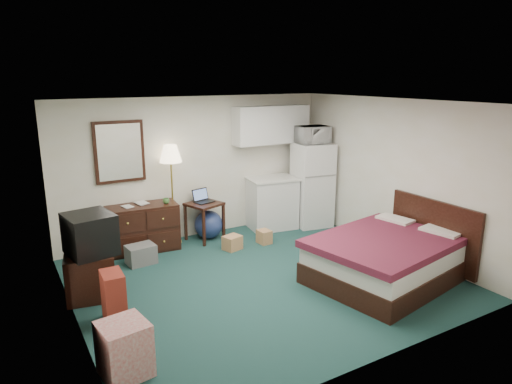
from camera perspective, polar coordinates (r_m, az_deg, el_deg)
floor at (r=6.68m, az=0.74°, el=-10.83°), size 5.00×4.50×0.01m
ceiling at (r=6.05m, az=0.81°, el=11.11°), size 5.00×4.50×0.01m
walls at (r=6.25m, az=0.77°, el=-0.41°), size 5.01×4.51×2.50m
mirror at (r=7.69m, az=-16.71°, el=4.84°), size 0.80×0.06×1.00m
upper_cabinets at (r=8.62m, az=1.91°, el=8.41°), size 1.50×0.35×0.70m
headboard at (r=7.39m, az=21.25°, el=-4.73°), size 0.06×1.56×1.00m
dresser at (r=7.82m, az=-13.97°, el=-4.36°), size 1.19×0.62×0.78m
floor_lamp at (r=7.92m, az=-10.41°, el=-0.36°), size 0.38×0.38×1.73m
desk at (r=8.14m, az=-6.45°, el=-3.64°), size 0.68×0.68×0.68m
exercise_ball at (r=8.23m, az=-5.94°, el=-4.07°), size 0.64×0.64×0.51m
kitchen_counter at (r=8.72m, az=1.96°, el=-1.44°), size 0.95×0.78×0.94m
fridge at (r=8.86m, az=7.03°, el=0.93°), size 0.77×0.77×1.61m
bed at (r=6.76m, az=15.81°, el=-8.14°), size 2.22×1.87×0.63m
tv_stand at (r=6.49m, az=-19.99°, el=-9.60°), size 0.72×0.76×0.61m
suitcase at (r=5.77m, az=-17.37°, el=-12.41°), size 0.25×0.39×0.61m
retail_box at (r=4.84m, az=-16.13°, el=-18.35°), size 0.50×0.50×0.55m
file_bin at (r=7.36m, az=-14.19°, el=-7.56°), size 0.45×0.36×0.30m
cardboard_box_a at (r=7.71m, az=-2.98°, el=-6.34°), size 0.34×0.31×0.24m
cardboard_box_b at (r=7.98m, az=1.03°, el=-5.61°), size 0.21×0.25×0.24m
laptop at (r=8.05m, az=-6.49°, el=-0.52°), size 0.38×0.33×0.22m
crt_tv at (r=6.25m, az=-20.06°, el=-4.94°), size 0.66×0.70×0.53m
microwave at (r=8.65m, az=7.10°, el=7.36°), size 0.62×0.38×0.40m
book_a at (r=7.60m, az=-16.31°, el=-1.20°), size 0.15×0.04×0.20m
book_b at (r=7.72m, az=-14.73°, el=-0.69°), size 0.18×0.05×0.24m
mug at (r=7.70m, az=-11.18°, el=-1.02°), size 0.13×0.11×0.11m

